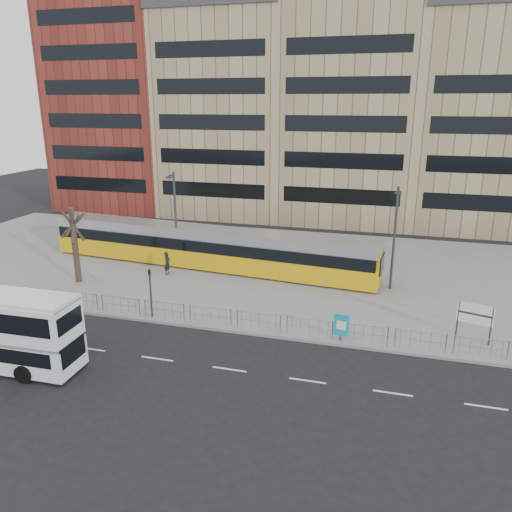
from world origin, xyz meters
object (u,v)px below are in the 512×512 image
(pedestrian, at_px, (167,263))
(lamp_post_east, at_px, (395,234))
(station_sign, at_px, (475,316))
(traffic_light_west, at_px, (150,287))
(bare_tree, at_px, (70,204))
(lamp_post_west, at_px, (175,216))
(tram, at_px, (206,247))
(ad_panel, at_px, (341,326))

(pedestrian, bearing_deg, lamp_post_east, -83.30)
(station_sign, xyz_separation_m, traffic_light_west, (-18.70, -1.84, 0.45))
(bare_tree, bearing_deg, traffic_light_west, -27.68)
(pedestrian, xyz_separation_m, bare_tree, (-5.64, -3.31, 4.91))
(lamp_post_west, bearing_deg, station_sign, -19.91)
(tram, xyz_separation_m, traffic_light_west, (0.25, -10.05, 0.35))
(tram, bearing_deg, traffic_light_west, -82.98)
(station_sign, relative_size, ad_panel, 1.40)
(ad_panel, relative_size, traffic_light_west, 0.51)
(lamp_post_west, xyz_separation_m, bare_tree, (-5.58, -5.27, 1.63))
(station_sign, xyz_separation_m, lamp_post_west, (-21.28, 7.71, 2.64))
(bare_tree, bearing_deg, station_sign, -5.19)
(bare_tree, bearing_deg, pedestrian, 30.45)
(bare_tree, bearing_deg, ad_panel, -12.48)
(station_sign, distance_m, pedestrian, 22.00)
(ad_panel, distance_m, traffic_light_west, 11.68)
(tram, bearing_deg, lamp_post_east, 1.16)
(ad_panel, bearing_deg, lamp_post_east, 77.26)
(bare_tree, bearing_deg, lamp_post_east, 11.81)
(lamp_post_east, bearing_deg, tram, 175.56)
(tram, height_order, ad_panel, tram)
(lamp_post_west, bearing_deg, ad_panel, -34.17)
(tram, height_order, bare_tree, bare_tree)
(pedestrian, distance_m, traffic_light_west, 8.07)
(tram, relative_size, station_sign, 12.50)
(ad_panel, xyz_separation_m, bare_tree, (-19.79, 4.38, 4.88))
(ad_panel, height_order, lamp_post_west, lamp_post_west)
(station_sign, bearing_deg, bare_tree, -168.86)
(lamp_post_west, xyz_separation_m, lamp_post_east, (16.70, -0.61, -0.14))
(ad_panel, distance_m, bare_tree, 20.85)
(tram, distance_m, lamp_post_east, 14.61)
(lamp_post_east, xyz_separation_m, bare_tree, (-22.28, -4.66, 1.77))
(ad_panel, bearing_deg, tram, 142.12)
(lamp_post_east, bearing_deg, lamp_post_west, 177.91)
(lamp_post_west, bearing_deg, lamp_post_east, -2.09)
(tram, bearing_deg, bare_tree, -138.26)
(lamp_post_west, bearing_deg, traffic_light_west, -74.88)
(station_sign, relative_size, lamp_post_west, 0.29)
(lamp_post_east, bearing_deg, pedestrian, -175.37)
(traffic_light_west, relative_size, bare_tree, 0.39)
(bare_tree, bearing_deg, tram, 36.13)
(pedestrian, bearing_deg, lamp_post_west, 3.78)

